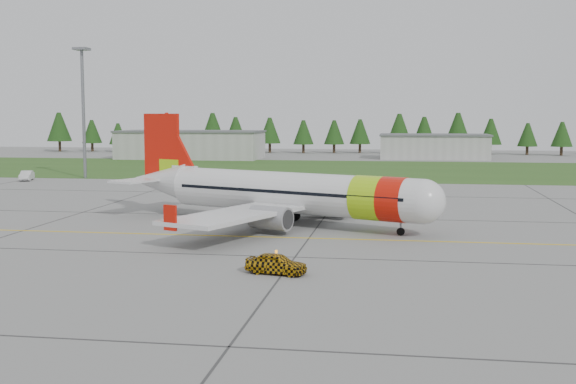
# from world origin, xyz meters

# --- Properties ---
(ground) EXTENTS (320.00, 320.00, 0.00)m
(ground) POSITION_xyz_m (0.00, 0.00, 0.00)
(ground) COLOR gray
(ground) RESTS_ON ground
(aircraft) EXTENTS (31.84, 30.24, 10.13)m
(aircraft) POSITION_xyz_m (6.95, 14.99, 2.92)
(aircraft) COLOR silver
(aircraft) RESTS_ON ground
(follow_me_car) EXTENTS (1.65, 1.83, 3.93)m
(follow_me_car) POSITION_xyz_m (9.59, -5.44, 1.96)
(follow_me_car) COLOR #DA9E0C
(follow_me_car) RESTS_ON ground
(service_van) EXTENTS (1.95, 1.90, 4.52)m
(service_van) POSITION_xyz_m (-39.07, 52.67, 2.26)
(service_van) COLOR silver
(service_van) RESTS_ON ground
(grass_strip) EXTENTS (320.00, 50.00, 0.03)m
(grass_strip) POSITION_xyz_m (0.00, 82.00, 0.01)
(grass_strip) COLOR #30561E
(grass_strip) RESTS_ON ground
(taxi_guideline) EXTENTS (120.00, 0.25, 0.02)m
(taxi_guideline) POSITION_xyz_m (0.00, 8.00, 0.01)
(taxi_guideline) COLOR gold
(taxi_guideline) RESTS_ON ground
(hangar_west) EXTENTS (32.00, 14.00, 6.00)m
(hangar_west) POSITION_xyz_m (-30.00, 110.00, 3.00)
(hangar_west) COLOR #A8A8A3
(hangar_west) RESTS_ON ground
(hangar_east) EXTENTS (24.00, 12.00, 5.20)m
(hangar_east) POSITION_xyz_m (25.00, 118.00, 2.60)
(hangar_east) COLOR #A8A8A3
(hangar_east) RESTS_ON ground
(floodlight_mast) EXTENTS (0.50, 0.50, 20.00)m
(floodlight_mast) POSITION_xyz_m (-32.00, 58.00, 10.00)
(floodlight_mast) COLOR slate
(floodlight_mast) RESTS_ON ground
(treeline) EXTENTS (160.00, 8.00, 10.00)m
(treeline) POSITION_xyz_m (0.00, 138.00, 5.00)
(treeline) COLOR #1C3F14
(treeline) RESTS_ON ground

